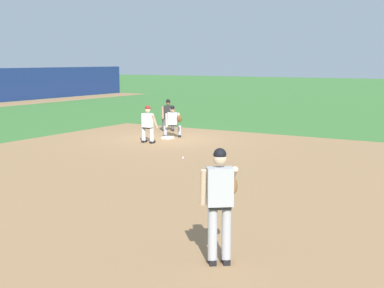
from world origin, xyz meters
TOP-DOWN VIEW (x-y plane):
  - ground_plane at (0.00, 0.00)m, footprint 160.00×160.00m
  - infield_dirt_patch at (-5.49, -4.15)m, footprint 18.00×18.00m
  - first_base_bag at (0.00, 0.00)m, footprint 0.38×0.38m
  - baseball at (-3.53, -2.95)m, footprint 0.07×0.07m
  - pitcher at (-10.93, -8.29)m, footprint 0.85×0.57m
  - first_baseman at (0.48, 0.04)m, footprint 0.79×1.06m
  - baserunner at (-1.32, 0.04)m, footprint 0.44×0.60m
  - umpire at (2.04, 1.32)m, footprint 0.65×0.68m

SIDE VIEW (x-z plane):
  - ground_plane at x=0.00m, z-range 0.00..0.00m
  - infield_dirt_patch at x=-5.49m, z-range 0.00..0.01m
  - baseball at x=-3.53m, z-range 0.00..0.07m
  - first_base_bag at x=0.00m, z-range 0.00..0.09m
  - first_baseman at x=0.48m, z-range 0.06..1.40m
  - baserunner at x=-1.32m, z-range 0.06..1.52m
  - umpire at x=2.04m, z-range 0.06..1.52m
  - pitcher at x=-10.93m, z-range 0.13..1.99m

